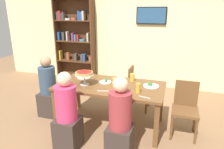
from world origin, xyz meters
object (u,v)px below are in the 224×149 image
(beer_glass_amber_tall, at_px, (115,83))
(cutlery_fork_far, at_px, (145,97))
(dining_table, at_px, (110,89))
(salad_plate_near_diner, at_px, (106,81))
(cutlery_fork_near, at_px, (103,91))
(deep_dish_pizza_stand, at_px, (84,74))
(chair_far_right, at_px, (136,86))
(diner_near_left, at_px, (67,116))
(chair_head_east, at_px, (185,106))
(salad_plate_far_diner, at_px, (151,85))
(salad_plate_spare, at_px, (84,77))
(bookshelf, at_px, (75,40))
(television, at_px, (151,16))
(beer_glass_amber_spare, at_px, (132,77))
(cutlery_knife_near, at_px, (119,79))
(beer_glass_amber_short, at_px, (138,88))
(cutlery_knife_far, at_px, (70,88))
(diner_near_right, at_px, (120,124))
(water_glass_clear_near, at_px, (119,81))
(diner_head_west, at_px, (49,91))

(beer_glass_amber_tall, height_order, cutlery_fork_far, beer_glass_amber_tall)
(dining_table, height_order, cutlery_fork_far, cutlery_fork_far)
(salad_plate_near_diner, xyz_separation_m, cutlery_fork_near, (0.10, -0.38, -0.01))
(dining_table, bearing_deg, deep_dish_pizza_stand, -163.33)
(dining_table, bearing_deg, chair_far_right, 68.19)
(diner_near_left, bearing_deg, chair_head_east, -61.74)
(salad_plate_far_diner, xyz_separation_m, salad_plate_spare, (-1.25, 0.08, 0.00))
(bookshelf, relative_size, cutlery_fork_far, 12.29)
(television, bearing_deg, cutlery_fork_far, -83.44)
(deep_dish_pizza_stand, distance_m, beer_glass_amber_tall, 0.52)
(beer_glass_amber_tall, height_order, beer_glass_amber_spare, beer_glass_amber_tall)
(bookshelf, bearing_deg, diner_near_left, -65.18)
(dining_table, relative_size, cutlery_knife_near, 9.87)
(chair_far_right, height_order, chair_head_east, same)
(salad_plate_near_diner, bearing_deg, deep_dish_pizza_stand, -144.34)
(beer_glass_amber_short, bearing_deg, salad_plate_near_diner, 155.49)
(beer_glass_amber_spare, distance_m, cutlery_fork_far, 0.71)
(beer_glass_amber_tall, bearing_deg, cutlery_fork_near, -117.88)
(chair_far_right, bearing_deg, cutlery_knife_far, -37.83)
(chair_head_east, distance_m, cutlery_knife_far, 1.84)
(diner_near_right, bearing_deg, cutlery_knife_near, 16.58)
(salad_plate_spare, bearing_deg, cutlery_knife_far, -86.21)
(deep_dish_pizza_stand, relative_size, cutlery_fork_near, 1.74)
(cutlery_knife_near, height_order, cutlery_fork_far, same)
(salad_plate_far_diner, height_order, beer_glass_amber_spare, beer_glass_amber_spare)
(bookshelf, height_order, beer_glass_amber_tall, bookshelf)
(cutlery_knife_far, bearing_deg, diner_near_right, -37.76)
(salad_plate_spare, xyz_separation_m, beer_glass_amber_short, (1.10, -0.41, 0.06))
(chair_head_east, bearing_deg, beer_glass_amber_tall, 8.58)
(cutlery_knife_near, bearing_deg, cutlery_fork_near, 103.00)
(chair_far_right, height_order, cutlery_fork_near, chair_far_right)
(dining_table, xyz_separation_m, bookshelf, (-1.68, 2.02, 0.49))
(diner_near_right, bearing_deg, chair_head_east, -44.90)
(bookshelf, relative_size, cutlery_fork_near, 12.29)
(beer_glass_amber_short, xyz_separation_m, water_glass_clear_near, (-0.37, 0.25, -0.02))
(salad_plate_far_diner, height_order, beer_glass_amber_tall, beer_glass_amber_tall)
(diner_near_left, bearing_deg, diner_head_west, 47.61)
(deep_dish_pizza_stand, height_order, beer_glass_amber_tall, deep_dish_pizza_stand)
(television, bearing_deg, deep_dish_pizza_stand, -108.78)
(diner_near_right, height_order, chair_far_right, diner_near_right)
(deep_dish_pizza_stand, height_order, salad_plate_spare, deep_dish_pizza_stand)
(beer_glass_amber_tall, bearing_deg, cutlery_fork_far, -26.64)
(cutlery_knife_far, bearing_deg, chair_far_right, 37.09)
(bookshelf, height_order, chair_far_right, bookshelf)
(beer_glass_amber_tall, height_order, cutlery_fork_near, beer_glass_amber_tall)
(salad_plate_far_diner, distance_m, cutlery_knife_near, 0.61)
(cutlery_fork_far, bearing_deg, beer_glass_amber_tall, 169.21)
(television, relative_size, salad_plate_spare, 2.94)
(chair_head_east, xyz_separation_m, deep_dish_pizza_stand, (-1.62, -0.22, 0.44))
(water_glass_clear_near, bearing_deg, bookshelf, 132.84)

